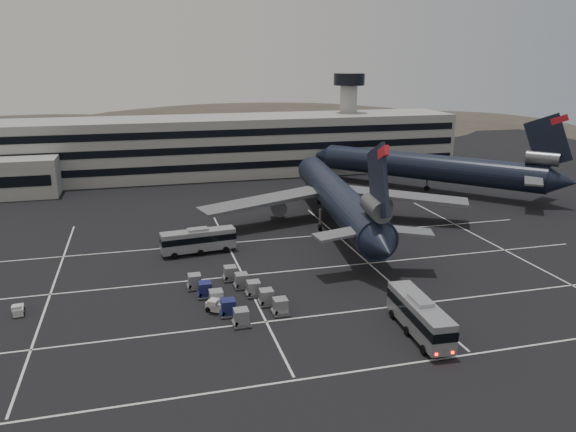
# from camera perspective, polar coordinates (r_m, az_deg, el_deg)

# --- Properties ---
(ground) EXTENTS (260.00, 260.00, 0.00)m
(ground) POSITION_cam_1_polar(r_m,az_deg,el_deg) (72.95, 0.66, -6.76)
(ground) COLOR black
(ground) RESTS_ON ground
(lane_markings) EXTENTS (90.00, 55.62, 0.01)m
(lane_markings) POSITION_cam_1_polar(r_m,az_deg,el_deg) (73.83, 1.22, -6.47)
(lane_markings) COLOR silver
(lane_markings) RESTS_ON ground
(terminal) EXTENTS (125.00, 26.00, 24.00)m
(terminal) POSITION_cam_1_polar(r_m,az_deg,el_deg) (138.46, -8.47, 6.93)
(terminal) COLOR gray
(terminal) RESTS_ON ground
(hills) EXTENTS (352.00, 180.00, 44.00)m
(hills) POSITION_cam_1_polar(r_m,az_deg,el_deg) (240.97, -6.08, 6.21)
(hills) COLOR #38332B
(hills) RESTS_ON ground
(trijet_main) EXTENTS (47.12, 57.67, 18.08)m
(trijet_main) POSITION_cam_1_polar(r_m,az_deg,el_deg) (94.99, 5.04, 1.91)
(trijet_main) COLOR black
(trijet_main) RESTS_ON ground
(trijet_far) EXTENTS (42.79, 46.48, 18.08)m
(trijet_far) POSITION_cam_1_polar(r_m,az_deg,el_deg) (124.36, 14.47, 4.89)
(trijet_far) COLOR black
(trijet_far) RESTS_ON ground
(bus_near) EXTENTS (3.42, 11.69, 4.08)m
(bus_near) POSITION_cam_1_polar(r_m,az_deg,el_deg) (60.78, 13.23, -9.74)
(bus_near) COLOR #94969C
(bus_near) RESTS_ON ground
(bus_far) EXTENTS (11.16, 3.73, 3.87)m
(bus_far) POSITION_cam_1_polar(r_m,az_deg,el_deg) (83.74, -9.10, -2.39)
(bus_far) COLOR #94969C
(bus_far) RESTS_ON ground
(tug_a) EXTENTS (1.45, 2.15, 1.29)m
(tug_a) POSITION_cam_1_polar(r_m,az_deg,el_deg) (70.95, -25.71, -8.61)
(tug_a) COLOR beige
(tug_a) RESTS_ON ground
(tug_b) EXTENTS (2.88, 2.61, 1.59)m
(tug_b) POSITION_cam_1_polar(r_m,az_deg,el_deg) (65.35, -7.09, -9.01)
(tug_b) COLOR beige
(tug_b) RESTS_ON ground
(uld_cluster) EXTENTS (11.14, 15.76, 1.86)m
(uld_cluster) POSITION_cam_1_polar(r_m,az_deg,el_deg) (67.75, -5.38, -7.84)
(uld_cluster) COLOR #2D2D30
(uld_cluster) RESTS_ON ground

